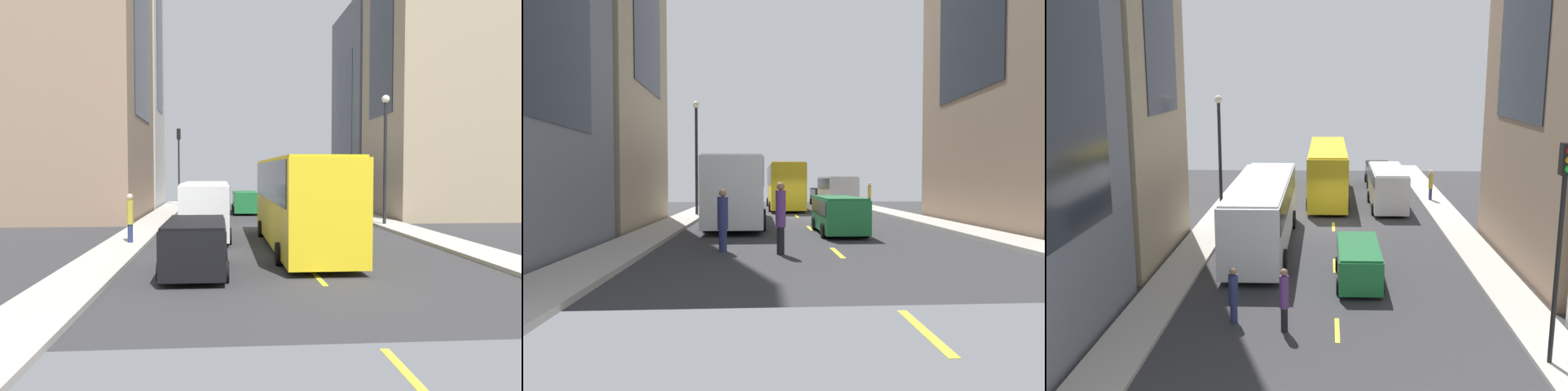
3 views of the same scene
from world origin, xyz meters
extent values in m
plane|color=#333335|center=(0.00, 0.00, 0.00)|extent=(39.33, 39.33, 0.00)
cube|color=#B2ADA3|center=(-6.76, 0.00, 0.07)|extent=(1.82, 44.00, 0.15)
cube|color=#B2ADA3|center=(6.76, 0.00, 0.07)|extent=(1.82, 44.00, 0.15)
cube|color=yellow|center=(0.00, -21.00, 0.01)|extent=(0.16, 2.00, 0.01)
cube|color=yellow|center=(0.00, -14.00, 0.01)|extent=(0.16, 2.00, 0.01)
cube|color=yellow|center=(0.00, -7.00, 0.01)|extent=(0.16, 2.00, 0.01)
cube|color=yellow|center=(0.00, 0.00, 0.01)|extent=(0.16, 2.00, 0.01)
cube|color=yellow|center=(0.00, 7.00, 0.01)|extent=(0.16, 2.00, 0.01)
cube|color=yellow|center=(0.00, 14.00, 0.01)|extent=(0.16, 2.00, 0.01)
cube|color=yellow|center=(0.00, 21.00, 0.01)|extent=(0.16, 2.00, 0.01)
cube|color=slate|center=(-11.16, -15.63, 8.37)|extent=(6.59, 9.94, 16.74)
cube|color=#1E232D|center=(-11.16, -15.63, 8.37)|extent=(6.66, 5.47, 9.21)
cube|color=silver|center=(-3.52, -4.10, 1.77)|extent=(2.55, 12.08, 3.00)
cube|color=black|center=(-3.52, -4.10, 2.62)|extent=(2.60, 11.12, 1.20)
cube|color=beige|center=(-3.52, -4.10, 3.31)|extent=(2.45, 11.60, 0.08)
cylinder|color=black|center=(-4.69, -0.35, 0.50)|extent=(0.46, 1.00, 1.00)
cylinder|color=black|center=(-2.35, -0.35, 0.50)|extent=(0.46, 1.00, 1.00)
cylinder|color=black|center=(-4.69, -7.85, 0.50)|extent=(0.46, 1.00, 1.00)
cylinder|color=black|center=(-2.35, -7.85, 0.50)|extent=(0.46, 1.00, 1.00)
cube|color=yellow|center=(-0.33, 8.03, 1.86)|extent=(2.45, 12.09, 3.30)
cube|color=black|center=(-0.33, 8.03, 2.72)|extent=(2.50, 11.12, 1.48)
cube|color=gold|center=(-0.33, 8.03, 3.55)|extent=(2.35, 11.60, 0.08)
cylinder|color=black|center=(-1.46, 11.78, 0.38)|extent=(0.44, 0.76, 0.76)
cylinder|color=black|center=(0.79, 11.78, 0.38)|extent=(0.44, 0.76, 0.76)
cylinder|color=black|center=(-1.46, 4.28, 0.38)|extent=(0.44, 0.76, 0.76)
cylinder|color=black|center=(0.79, 4.28, 0.38)|extent=(0.44, 0.76, 0.76)
cube|color=white|center=(3.46, 4.91, 1.35)|extent=(2.05, 6.13, 2.30)
cube|color=black|center=(3.46, 4.91, 2.10)|extent=(2.09, 5.64, 0.69)
cube|color=silver|center=(3.46, 4.91, 2.54)|extent=(1.97, 5.88, 0.08)
cylinder|color=black|center=(2.52, 6.81, 0.36)|extent=(0.37, 0.72, 0.72)
cylinder|color=black|center=(4.40, 6.81, 0.36)|extent=(0.37, 0.72, 0.72)
cylinder|color=black|center=(2.52, 3.01, 0.36)|extent=(0.37, 0.72, 0.72)
cylinder|color=black|center=(4.40, 3.01, 0.36)|extent=(0.37, 0.72, 0.72)
cube|color=black|center=(3.58, 12.96, 0.85)|extent=(1.80, 4.39, 1.36)
cube|color=black|center=(3.58, 12.96, 1.19)|extent=(1.84, 4.04, 0.57)
cube|color=black|center=(3.58, 12.96, 1.57)|extent=(1.73, 4.21, 0.08)
cylinder|color=black|center=(2.75, 14.32, 0.31)|extent=(0.32, 0.62, 0.62)
cylinder|color=black|center=(4.41, 14.32, 0.31)|extent=(0.32, 0.62, 0.62)
cylinder|color=black|center=(2.75, 11.60, 0.31)|extent=(0.32, 0.62, 0.62)
cylinder|color=black|center=(4.41, 11.60, 0.31)|extent=(0.32, 0.62, 0.62)
cube|color=#1E7238|center=(0.95, -9.08, 0.84)|extent=(1.71, 4.53, 1.33)
cube|color=black|center=(0.95, -9.08, 1.17)|extent=(1.74, 4.17, 0.56)
cube|color=#1A612F|center=(0.95, -9.08, 1.54)|extent=(1.64, 4.35, 0.08)
cylinder|color=black|center=(0.17, -7.68, 0.31)|extent=(0.31, 0.62, 0.62)
cylinder|color=black|center=(1.74, -7.68, 0.31)|extent=(0.31, 0.62, 0.62)
cylinder|color=black|center=(0.17, -10.49, 0.31)|extent=(0.31, 0.62, 0.62)
cylinder|color=black|center=(1.74, -10.49, 0.31)|extent=(0.31, 0.62, 0.62)
cylinder|color=navy|center=(6.52, 6.90, 0.53)|extent=(0.21, 0.21, 0.75)
cylinder|color=gold|center=(6.52, 6.90, 1.41)|extent=(0.28, 0.28, 1.00)
sphere|color=beige|center=(6.52, 6.90, 2.04)|extent=(0.26, 0.26, 0.26)
cylinder|color=navy|center=(-3.59, -13.44, 0.35)|extent=(0.25, 0.25, 0.70)
cylinder|color=navy|center=(-3.59, -13.44, 1.22)|extent=(0.34, 0.34, 1.04)
sphere|color=#8C6647|center=(-3.59, -13.44, 1.86)|extent=(0.24, 0.24, 0.24)
cylinder|color=black|center=(-1.78, -14.14, 0.42)|extent=(0.23, 0.23, 0.84)
cylinder|color=#593372|center=(-1.78, -14.14, 1.40)|extent=(0.31, 0.31, 1.12)
sphere|color=#8C6647|center=(-1.78, -14.14, 2.09)|extent=(0.25, 0.25, 0.25)
cylinder|color=black|center=(6.25, -16.41, 2.96)|extent=(0.14, 0.14, 5.63)
cube|color=black|center=(6.25, -16.41, 6.23)|extent=(0.32, 0.32, 0.90)
sphere|color=red|center=(6.25, -16.58, 6.48)|extent=(0.20, 0.20, 0.20)
sphere|color=orange|center=(6.25, -16.58, 6.23)|extent=(0.20, 0.20, 0.20)
sphere|color=green|center=(6.25, -16.58, 5.97)|extent=(0.20, 0.20, 0.20)
cylinder|color=black|center=(-6.35, 0.31, 3.52)|extent=(0.18, 0.18, 6.74)
sphere|color=silver|center=(-6.35, 0.31, 7.07)|extent=(0.44, 0.44, 0.44)
camera|label=1|loc=(2.87, 28.81, 3.12)|focal=36.14mm
camera|label=2|loc=(-2.47, -27.18, 2.23)|focal=29.57mm
camera|label=3|loc=(-0.38, -33.49, 8.65)|focal=42.37mm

